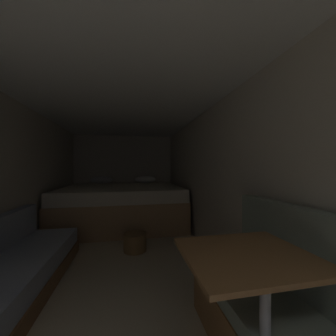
{
  "coord_description": "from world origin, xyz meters",
  "views": [
    {
      "loc": [
        0.15,
        -0.56,
        1.22
      ],
      "look_at": [
        0.74,
        2.38,
        1.21
      ],
      "focal_mm": 20.39,
      "sensor_mm": 36.0,
      "label": 1
    }
  ],
  "objects_px": {
    "bed": "(123,204)",
    "dinette_table": "(247,274)",
    "dinette_bench": "(274,316)",
    "wicker_basket": "(135,242)"
  },
  "relations": [
    {
      "from": "bed",
      "to": "dinette_table",
      "type": "xyz_separation_m",
      "value": [
        0.78,
        -3.33,
        0.23
      ]
    },
    {
      "from": "dinette_bench",
      "to": "dinette_table",
      "type": "distance_m",
      "value": 0.43
    },
    {
      "from": "bed",
      "to": "dinette_bench",
      "type": "distance_m",
      "value": 3.4
    },
    {
      "from": "bed",
      "to": "wicker_basket",
      "type": "height_order",
      "value": "bed"
    },
    {
      "from": "bed",
      "to": "dinette_bench",
      "type": "bearing_deg",
      "value": -72.46
    },
    {
      "from": "dinette_bench",
      "to": "wicker_basket",
      "type": "bearing_deg",
      "value": 113.91
    },
    {
      "from": "dinette_bench",
      "to": "dinette_table",
      "type": "relative_size",
      "value": 1.5
    },
    {
      "from": "bed",
      "to": "wicker_basket",
      "type": "distance_m",
      "value": 1.48
    },
    {
      "from": "bed",
      "to": "dinette_table",
      "type": "height_order",
      "value": "bed"
    },
    {
      "from": "bed",
      "to": "dinette_table",
      "type": "bearing_deg",
      "value": -76.86
    }
  ]
}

